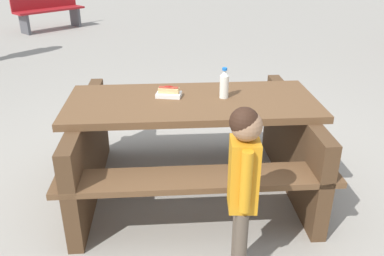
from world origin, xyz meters
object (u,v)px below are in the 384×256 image
object	(u,v)px
soda_bottle	(224,84)
park_bench_mid	(48,9)
hotdog_tray	(169,93)
child_in_coat	(243,175)
picnic_table	(192,138)

from	to	relation	value
soda_bottle	park_bench_mid	world-z (taller)	soda_bottle
hotdog_tray	child_in_coat	size ratio (longest dim) A/B	0.20
hotdog_tray	soda_bottle	bearing A→B (deg)	163.95
hotdog_tray	child_in_coat	bearing A→B (deg)	100.96
picnic_table	park_bench_mid	size ratio (longest dim) A/B	1.35
picnic_table	child_in_coat	distance (m)	0.98
child_in_coat	soda_bottle	bearing A→B (deg)	-101.01
child_in_coat	hotdog_tray	bearing A→B (deg)	-79.04
hotdog_tray	child_in_coat	distance (m)	1.08
child_in_coat	park_bench_mid	bearing A→B (deg)	-77.96
picnic_table	hotdog_tray	distance (m)	0.38
soda_bottle	child_in_coat	world-z (taller)	child_in_coat
soda_bottle	hotdog_tray	distance (m)	0.41
soda_bottle	child_in_coat	bearing A→B (deg)	78.99
hotdog_tray	park_bench_mid	bearing A→B (deg)	-77.79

